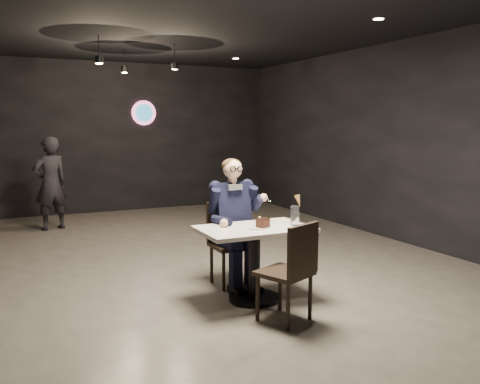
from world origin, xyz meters
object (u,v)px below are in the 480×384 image
seated_man (232,221)px  sundae_glass (295,216)px  passerby (50,184)px  main_table (254,264)px  chair_near (284,271)px  chair_far (232,244)px

seated_man → sundae_glass: seated_man is taller
passerby → seated_man: bearing=92.0°
main_table → passerby: 4.83m
seated_man → passerby: size_ratio=0.92×
main_table → seated_man: size_ratio=0.76×
chair_near → seated_man: size_ratio=0.64×
sundae_glass → seated_man: bearing=123.7°
main_table → sundae_glass: sundae_glass is taller
chair_near → chair_far: bearing=66.8°
chair_far → sundae_glass: (0.42, -0.63, 0.39)m
seated_man → passerby: passerby is taller
sundae_glass → passerby: bearing=112.5°
main_table → passerby: size_ratio=0.70×
chair_far → passerby: 4.30m
chair_far → passerby: bearing=110.5°
main_table → chair_near: bearing=-90.0°
sundae_glass → chair_near: bearing=-129.3°
passerby → main_table: bearing=89.7°
chair_near → seated_man: (0.00, 1.14, 0.26)m
chair_far → chair_near: (0.00, -1.14, 0.00)m
sundae_glass → passerby: (-1.92, 4.65, -0.07)m
chair_far → passerby: (-1.50, 4.02, 0.32)m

